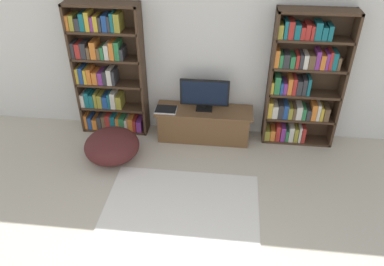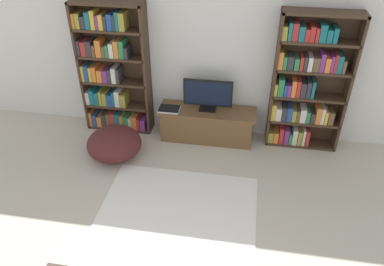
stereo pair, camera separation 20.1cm
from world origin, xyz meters
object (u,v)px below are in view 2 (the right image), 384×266
(bookshelf_left, at_px, (112,72))
(television, at_px, (208,95))
(laptop, at_px, (169,109))
(beanbag_ottoman, at_px, (114,143))
(bookshelf_right, at_px, (306,85))
(tv_stand, at_px, (207,124))

(bookshelf_left, distance_m, television, 1.48)
(laptop, bearing_deg, beanbag_ottoman, -139.12)
(bookshelf_left, xyz_separation_m, bookshelf_right, (2.83, 0.00, 0.01))
(television, distance_m, laptop, 0.62)
(bookshelf_left, relative_size, tv_stand, 1.38)
(bookshelf_left, distance_m, laptop, 1.03)
(bookshelf_left, bearing_deg, television, -3.78)
(tv_stand, bearing_deg, laptop, -172.03)
(bookshelf_right, height_order, tv_stand, bookshelf_right)
(tv_stand, distance_m, television, 0.50)
(bookshelf_left, relative_size, bookshelf_right, 1.00)
(bookshelf_right, relative_size, tv_stand, 1.38)
(bookshelf_right, distance_m, television, 1.38)
(tv_stand, height_order, beanbag_ottoman, tv_stand)
(bookshelf_left, distance_m, tv_stand, 1.63)
(bookshelf_left, height_order, bookshelf_right, same)
(bookshelf_right, height_order, laptop, bookshelf_right)
(tv_stand, bearing_deg, television, 90.00)
(tv_stand, distance_m, beanbag_ottoman, 1.42)
(tv_stand, bearing_deg, beanbag_ottoman, -151.70)
(tv_stand, relative_size, television, 2.02)
(tv_stand, distance_m, laptop, 0.62)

